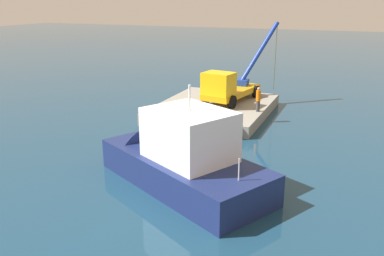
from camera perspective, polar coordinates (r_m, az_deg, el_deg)
ground at (r=28.94m, az=0.21°, el=-0.24°), size 200.00×200.00×0.00m
dock at (r=32.88m, az=3.16°, el=2.71°), size 10.28×8.27×0.85m
crane_truck at (r=32.86m, az=5.05°, el=5.79°), size 8.17×4.48×6.12m
dock_worker at (r=30.56m, az=9.18°, el=3.97°), size 0.34×0.34×1.81m
salvaged_car at (r=27.11m, az=-1.94°, el=0.12°), size 4.91×3.06×2.83m
moored_yacht at (r=21.29m, az=-3.33°, el=-4.93°), size 8.60×11.47×6.76m
piling_near at (r=28.98m, az=-6.16°, el=1.25°), size 0.41×0.41×1.51m
piling_mid at (r=27.84m, az=-0.57°, el=1.28°), size 0.33×0.33×2.08m
piling_far at (r=26.77m, az=5.26°, el=-0.10°), size 0.29×0.29×1.52m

